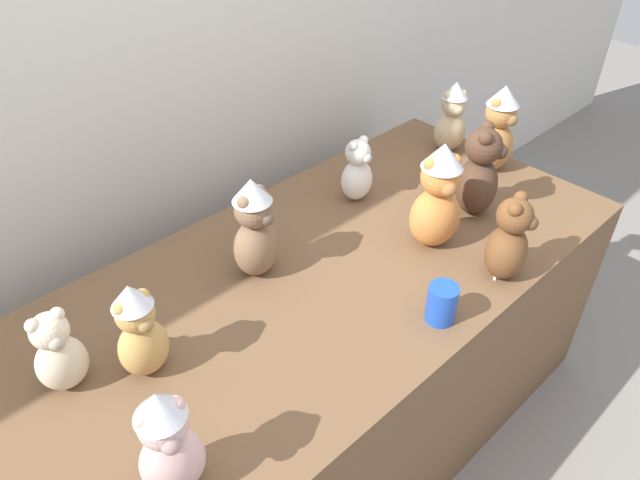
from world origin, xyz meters
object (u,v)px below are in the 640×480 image
(teddy_bear_chestnut, at_px, (509,241))
(party_cup_blue, at_px, (442,303))
(teddy_bear_honey, at_px, (140,331))
(teddy_bear_snow, at_px, (357,171))
(display_table, at_px, (320,362))
(teddy_bear_sand, at_px, (452,118))
(teddy_bear_caramel, at_px, (498,130))
(teddy_bear_cocoa, at_px, (479,174))
(teddy_bear_blush, at_px, (168,443))
(teddy_bear_cream, at_px, (58,353))
(teddy_bear_mocha, at_px, (255,229))
(teddy_bear_ginger, at_px, (438,197))

(teddy_bear_chestnut, bearing_deg, party_cup_blue, 159.56)
(teddy_bear_honey, distance_m, party_cup_blue, 0.75)
(teddy_bear_snow, bearing_deg, display_table, -155.54)
(party_cup_blue, bearing_deg, teddy_bear_honey, 149.63)
(display_table, xyz_separation_m, teddy_bear_sand, (0.87, 0.19, 0.53))
(teddy_bear_sand, height_order, teddy_bear_honey, teddy_bear_sand)
(party_cup_blue, bearing_deg, teddy_bear_caramel, 24.56)
(teddy_bear_cocoa, distance_m, party_cup_blue, 0.54)
(teddy_bear_blush, bearing_deg, teddy_bear_sand, 30.08)
(teddy_bear_cream, height_order, teddy_bear_chestnut, teddy_bear_chestnut)
(teddy_bear_chestnut, relative_size, teddy_bear_honey, 0.99)
(teddy_bear_sand, relative_size, teddy_bear_honey, 1.02)
(teddy_bear_chestnut, distance_m, teddy_bear_honey, 1.00)
(teddy_bear_chestnut, height_order, party_cup_blue, teddy_bear_chestnut)
(teddy_bear_sand, xyz_separation_m, party_cup_blue, (-0.77, -0.55, -0.08))
(teddy_bear_cream, distance_m, teddy_bear_caramel, 1.58)
(teddy_bear_sand, distance_m, teddy_bear_honey, 1.42)
(display_table, xyz_separation_m, teddy_bear_snow, (0.36, 0.20, 0.50))
(teddy_bear_chestnut, distance_m, party_cup_blue, 0.28)
(teddy_bear_sand, bearing_deg, teddy_bear_chestnut, -106.10)
(teddy_bear_mocha, height_order, teddy_bear_honey, teddy_bear_mocha)
(teddy_bear_caramel, xyz_separation_m, party_cup_blue, (-0.76, -0.35, -0.10))
(teddy_bear_mocha, height_order, teddy_bear_ginger, teddy_bear_ginger)
(teddy_bear_cream, relative_size, party_cup_blue, 2.07)
(teddy_bear_cocoa, height_order, party_cup_blue, teddy_bear_cocoa)
(teddy_bear_sand, bearing_deg, teddy_bear_caramel, -65.59)
(teddy_bear_blush, distance_m, teddy_bear_chestnut, 1.03)
(teddy_bear_mocha, bearing_deg, teddy_bear_snow, -5.67)
(display_table, xyz_separation_m, party_cup_blue, (0.10, -0.35, 0.45))
(teddy_bear_cocoa, bearing_deg, teddy_bear_mocha, 131.36)
(teddy_bear_mocha, bearing_deg, teddy_bear_sand, -10.31)
(teddy_bear_cream, xyz_separation_m, teddy_bear_sand, (1.57, 0.08, 0.03))
(teddy_bear_cream, xyz_separation_m, teddy_bear_caramel, (1.57, -0.12, 0.05))
(teddy_bear_cocoa, xyz_separation_m, teddy_bear_sand, (0.28, 0.31, -0.01))
(teddy_bear_cream, bearing_deg, teddy_bear_ginger, -10.70)
(display_table, relative_size, teddy_bear_ginger, 5.73)
(teddy_bear_mocha, relative_size, teddy_bear_sand, 1.14)
(teddy_bear_sand, xyz_separation_m, teddy_bear_ginger, (-0.52, -0.33, 0.03))
(teddy_bear_caramel, height_order, teddy_bear_chestnut, teddy_bear_caramel)
(teddy_bear_honey, bearing_deg, display_table, -6.95)
(teddy_bear_cocoa, xyz_separation_m, teddy_bear_caramel, (0.28, 0.11, 0.01))
(teddy_bear_blush, xyz_separation_m, teddy_bear_chestnut, (1.03, -0.09, -0.02))
(display_table, bearing_deg, teddy_bear_mocha, 134.03)
(teddy_bear_cocoa, relative_size, teddy_bear_sand, 1.13)
(display_table, bearing_deg, teddy_bear_honey, 177.21)
(teddy_bear_mocha, relative_size, teddy_bear_caramel, 0.97)
(display_table, bearing_deg, party_cup_blue, -73.79)
(teddy_bear_honey, xyz_separation_m, teddy_bear_ginger, (0.89, -0.16, 0.04))
(teddy_bear_cocoa, relative_size, teddy_bear_snow, 1.37)
(teddy_bear_cocoa, xyz_separation_m, teddy_bear_honey, (-1.13, 0.15, -0.01))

